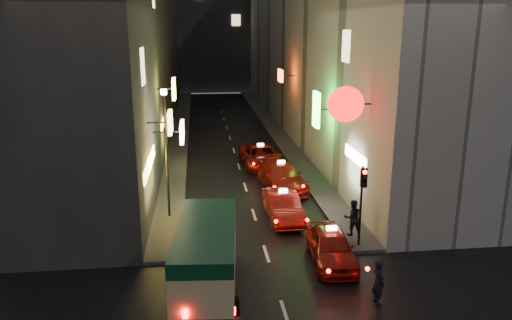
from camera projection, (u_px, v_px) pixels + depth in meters
name	position (u px, v px, depth m)	size (l,w,h in m)	color
building_left	(131.00, 29.00, 42.01)	(7.59, 52.00, 18.00)	#3B3935
building_right	(317.00, 28.00, 43.83)	(7.95, 52.00, 18.00)	#B1ABA2
building_far	(213.00, 13.00, 73.10)	(30.00, 10.00, 22.00)	#323237
sidewalk_left	(180.00, 131.00, 44.76)	(1.50, 52.00, 0.15)	#4B4846
sidewalk_right	(274.00, 129.00, 45.73)	(1.50, 52.00, 0.15)	#4B4846
minibus	(206.00, 250.00, 17.53)	(2.49, 5.91, 2.48)	#D4BE84
taxi_near	(331.00, 244.00, 19.88)	(2.35, 5.16, 1.78)	maroon
taxi_second	(283.00, 204.00, 24.36)	(2.19, 5.07, 1.76)	maroon
taxi_third	(281.00, 174.00, 29.02)	(2.97, 5.77, 1.93)	maroon
taxi_far	(260.00, 155.00, 33.57)	(2.42, 5.32, 1.83)	maroon
pedestrian_crossing	(379.00, 279.00, 16.87)	(0.60, 0.38, 1.82)	black
pedestrian_sidewalk	(353.00, 215.00, 22.12)	(0.70, 0.44, 1.86)	black
traffic_light	(363.00, 189.00, 20.54)	(0.26, 0.43, 3.50)	black
lamp_post	(166.00, 145.00, 23.68)	(0.28, 0.28, 6.22)	black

